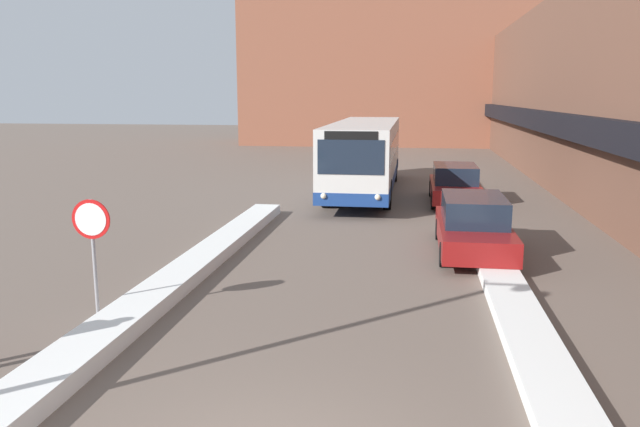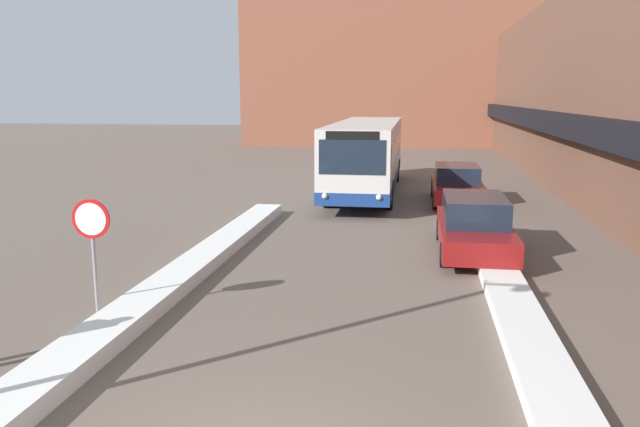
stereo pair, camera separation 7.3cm
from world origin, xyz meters
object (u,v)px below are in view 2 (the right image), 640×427
parked_car_front (474,225)px  parked_car_back (456,184)px  stop_sign (92,232)px  city_bus (367,154)px

parked_car_front → parked_car_back: 8.02m
parked_car_back → parked_car_front: bearing=-90.0°
parked_car_front → stop_sign: stop_sign is taller
parked_car_back → stop_sign: bearing=-118.4°
city_bus → parked_car_front: bearing=-69.8°
parked_car_back → stop_sign: 16.05m
parked_car_back → city_bus: bearing=151.1°
city_bus → parked_car_front: 10.77m
city_bus → parked_car_front: size_ratio=2.60×
parked_car_front → city_bus: bearing=110.2°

